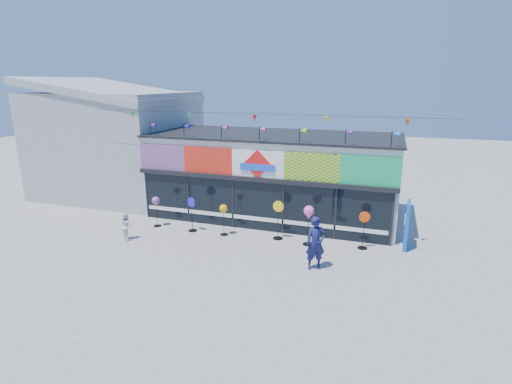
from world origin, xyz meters
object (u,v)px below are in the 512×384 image
at_px(blue_sign, 407,225).
at_px(spinner_2, 224,211).
at_px(spinner_1, 192,213).
at_px(spinner_3, 278,219).
at_px(adult_man, 316,243).
at_px(spinner_5, 364,229).
at_px(child, 127,226).
at_px(spinner_4, 309,214).
at_px(spinner_0, 156,203).

height_order(blue_sign, spinner_2, blue_sign).
bearing_deg(spinner_2, spinner_1, -179.53).
relative_size(spinner_3, adult_man, 0.86).
bearing_deg(spinner_1, spinner_3, 4.88).
bearing_deg(spinner_5, spinner_3, -178.54).
xyz_separation_m(spinner_5, child, (-9.74, -2.17, -0.23)).
bearing_deg(blue_sign, spinner_2, -170.27).
relative_size(blue_sign, adult_man, 0.99).
xyz_separation_m(spinner_3, child, (-6.17, -2.08, -0.30)).
bearing_deg(spinner_3, spinner_2, -172.28).
relative_size(spinner_4, spinner_5, 1.08).
bearing_deg(spinner_0, spinner_4, 0.48).
xyz_separation_m(spinner_2, spinner_3, (2.40, 0.32, -0.23)).
xyz_separation_m(blue_sign, spinner_5, (-1.64, -0.60, -0.15)).
relative_size(spinner_3, child, 1.41).
distance_m(blue_sign, adult_man, 4.39).
height_order(blue_sign, adult_man, adult_man).
height_order(spinner_2, child, spinner_2).
bearing_deg(spinner_0, child, -101.20).
distance_m(spinner_3, spinner_4, 1.46).
relative_size(blue_sign, spinner_4, 1.15).
distance_m(spinner_2, adult_man, 4.89).
relative_size(blue_sign, spinner_0, 1.36).
bearing_deg(spinner_0, adult_man, -14.69).
relative_size(spinner_1, child, 1.31).
distance_m(spinner_3, child, 6.52).
bearing_deg(spinner_1, adult_man, -18.64).
xyz_separation_m(spinner_0, adult_man, (7.87, -2.06, -0.16)).
relative_size(spinner_3, spinner_4, 1.00).
relative_size(spinner_0, adult_man, 0.73).
distance_m(spinner_0, spinner_4, 7.19).
height_order(blue_sign, spinner_5, blue_sign).
xyz_separation_m(spinner_1, spinner_3, (3.95, 0.34, 0.06)).
distance_m(spinner_4, adult_man, 2.26).
distance_m(spinner_3, spinner_5, 3.56).
bearing_deg(spinner_0, spinner_2, -0.46).
height_order(spinner_2, spinner_5, spinner_5).
xyz_separation_m(spinner_1, child, (-2.22, -1.75, -0.24)).
distance_m(spinner_0, spinner_1, 1.90).
distance_m(spinner_2, child, 4.20).
relative_size(blue_sign, spinner_5, 1.25).
xyz_separation_m(spinner_2, spinner_5, (5.96, 0.42, -0.30)).
xyz_separation_m(blue_sign, spinner_0, (-11.02, -0.99, 0.17)).
distance_m(spinner_1, spinner_4, 5.34).
bearing_deg(adult_man, spinner_3, 102.11).
bearing_deg(child, spinner_1, -103.44).
relative_size(blue_sign, spinner_3, 1.15).
relative_size(blue_sign, spinner_1, 1.23).
distance_m(spinner_0, spinner_2, 3.42).
bearing_deg(spinner_1, blue_sign, 6.43).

